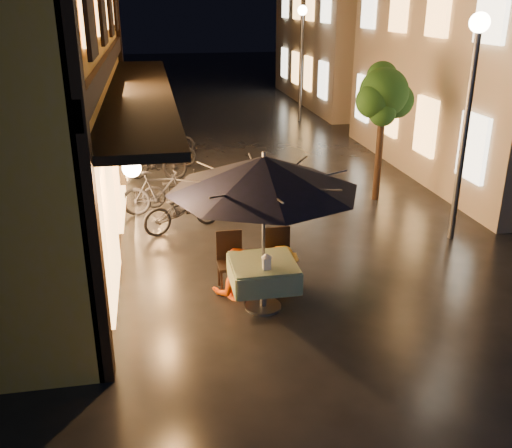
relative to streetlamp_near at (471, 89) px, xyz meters
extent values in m
plane|color=black|center=(-3.00, -2.00, -2.92)|extent=(90.00, 90.00, 0.00)
cube|color=black|center=(-6.47, 2.00, 0.38)|extent=(0.12, 11.00, 0.35)
cube|color=black|center=(-5.90, 2.00, -0.17)|extent=(1.20, 10.50, 0.12)
cube|color=#EBA14F|center=(-6.44, -1.50, -1.52)|extent=(0.10, 2.20, 2.40)
cube|color=#EBA14F|center=(-6.44, 2.00, -1.52)|extent=(0.10, 2.20, 2.40)
cube|color=#EBA14F|center=(-6.44, 5.50, -1.52)|extent=(0.10, 2.20, 2.40)
cube|color=#EBA14F|center=(0.95, 1.20, -1.42)|extent=(0.10, 1.00, 1.40)
cube|color=#EBA14F|center=(0.95, 1.20, 1.38)|extent=(0.10, 1.00, 1.40)
cube|color=#EBA14F|center=(0.95, 3.40, -1.42)|extent=(0.10, 1.00, 1.40)
cube|color=#EBA14F|center=(0.95, 3.40, 1.38)|extent=(0.10, 1.00, 1.40)
cube|color=#EBA14F|center=(0.95, 5.60, -1.42)|extent=(0.10, 1.00, 1.40)
cube|color=#EBA14F|center=(0.95, 5.60, 1.38)|extent=(0.10, 1.00, 1.40)
cube|color=#EBA14F|center=(0.95, 7.80, -1.42)|extent=(0.10, 1.00, 1.40)
cube|color=#EBA14F|center=(0.95, 7.80, 1.38)|extent=(0.10, 1.00, 1.40)
cube|color=#9D937F|center=(4.50, 16.00, 0.58)|extent=(7.00, 10.00, 7.00)
cube|color=#EBA14F|center=(0.95, 12.20, -1.42)|extent=(0.10, 1.00, 1.40)
cube|color=#EBA14F|center=(0.95, 12.20, 1.38)|extent=(0.10, 1.00, 1.40)
cube|color=#EBA14F|center=(0.95, 14.40, -1.42)|extent=(0.10, 1.00, 1.40)
cube|color=#EBA14F|center=(0.95, 14.40, 1.38)|extent=(0.10, 1.00, 1.40)
cube|color=#EBA14F|center=(0.95, 16.60, -1.42)|extent=(0.10, 1.00, 1.40)
cube|color=#EBA14F|center=(0.95, 16.60, 1.38)|extent=(0.10, 1.00, 1.40)
cube|color=#EBA14F|center=(0.95, 18.80, -1.42)|extent=(0.10, 1.00, 1.40)
cube|color=#EBA14F|center=(0.95, 18.80, 1.38)|extent=(0.10, 1.00, 1.40)
cylinder|color=black|center=(-0.60, 2.50, -1.82)|extent=(0.16, 0.16, 2.20)
sphere|color=#153212|center=(-0.60, 2.50, -0.42)|extent=(1.10, 1.10, 1.10)
sphere|color=#153212|center=(-0.25, 2.60, -0.62)|extent=(0.80, 0.80, 0.80)
sphere|color=#153212|center=(-0.90, 2.35, -0.57)|extent=(0.76, 0.76, 0.76)
sphere|color=#153212|center=(-0.55, 2.80, -0.12)|extent=(0.70, 0.70, 0.70)
sphere|color=#153212|center=(-0.70, 2.25, -0.82)|extent=(0.60, 0.60, 0.60)
cylinder|color=#59595E|center=(0.00, 0.00, -0.92)|extent=(0.12, 0.12, 4.00)
sphere|color=beige|center=(0.00, 0.00, 1.13)|extent=(0.36, 0.36, 0.36)
cylinder|color=#59595E|center=(0.00, 12.00, -0.92)|extent=(0.12, 0.12, 4.00)
sphere|color=beige|center=(0.00, 12.00, 1.13)|extent=(0.36, 0.36, 0.36)
cylinder|color=#59595E|center=(-4.21, -2.03, -2.56)|extent=(0.10, 0.10, 0.72)
cylinder|color=#59595E|center=(-4.21, -2.03, -2.90)|extent=(0.56, 0.56, 0.04)
cube|color=#29582C|center=(-4.21, -2.03, -2.17)|extent=(0.95, 0.95, 0.06)
cube|color=#29582C|center=(-3.74, -2.03, -2.33)|extent=(0.04, 0.95, 0.33)
cube|color=#29582C|center=(-4.69, -2.03, -2.33)|extent=(0.04, 0.95, 0.33)
cube|color=#29582C|center=(-4.21, -1.56, -2.33)|extent=(0.95, 0.04, 0.33)
cube|color=#29582C|center=(-4.21, -2.51, -2.33)|extent=(0.95, 0.04, 0.33)
cylinder|color=#59595E|center=(-4.21, -2.03, -1.77)|extent=(0.05, 0.05, 2.30)
cone|color=black|center=(-4.21, -2.03, -0.77)|extent=(2.79, 2.79, 0.50)
cylinder|color=#59595E|center=(-4.21, -2.03, -0.52)|extent=(0.06, 0.06, 0.12)
cube|color=black|center=(-4.61, -1.38, -2.47)|extent=(0.42, 0.42, 0.05)
cube|color=black|center=(-4.61, -1.19, -2.22)|extent=(0.42, 0.04, 0.55)
cylinder|color=black|center=(-4.79, -1.56, -2.70)|extent=(0.04, 0.04, 0.43)
cylinder|color=black|center=(-4.43, -1.56, -2.70)|extent=(0.04, 0.04, 0.43)
cylinder|color=black|center=(-4.79, -1.20, -2.70)|extent=(0.04, 0.04, 0.43)
cylinder|color=black|center=(-4.43, -1.20, -2.70)|extent=(0.04, 0.04, 0.43)
cube|color=black|center=(-3.81, -1.38, -2.47)|extent=(0.42, 0.42, 0.05)
cube|color=black|center=(-3.81, -1.19, -2.22)|extent=(0.42, 0.04, 0.55)
cylinder|color=black|center=(-3.99, -1.56, -2.70)|extent=(0.04, 0.04, 0.43)
cylinder|color=black|center=(-3.63, -1.56, -2.70)|extent=(0.04, 0.04, 0.43)
cylinder|color=black|center=(-3.99, -1.20, -2.70)|extent=(0.04, 0.04, 0.43)
cylinder|color=black|center=(-3.63, -1.20, -2.70)|extent=(0.04, 0.04, 0.43)
cube|color=white|center=(-4.21, -2.28, -2.05)|extent=(0.11, 0.11, 0.18)
cube|color=#FFD88C|center=(-4.21, -2.28, -2.06)|extent=(0.07, 0.07, 0.12)
cone|color=white|center=(-4.21, -2.28, -1.92)|extent=(0.16, 0.16, 0.07)
imported|color=#F55203|center=(-4.56, -1.51, -2.15)|extent=(0.78, 0.63, 1.54)
imported|color=orange|center=(-3.81, -1.51, -2.18)|extent=(1.08, 0.84, 1.48)
imported|color=black|center=(-5.20, 1.39, -2.45)|extent=(1.87, 1.31, 0.93)
imported|color=black|center=(-5.65, 2.40, -2.42)|extent=(1.66, 0.49, 0.99)
imported|color=black|center=(-5.26, 2.82, -2.51)|extent=(1.57, 0.61, 0.81)
imported|color=black|center=(-5.69, 5.09, -2.42)|extent=(1.73, 0.81, 1.00)
imported|color=black|center=(-5.38, 6.17, -2.48)|extent=(1.69, 0.62, 0.88)
imported|color=black|center=(-5.52, 6.46, -2.43)|extent=(1.66, 0.65, 0.97)
imported|color=black|center=(-5.29, 7.51, -2.48)|extent=(1.72, 0.78, 0.88)
camera|label=1|loc=(-5.72, -9.58, 1.51)|focal=40.00mm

